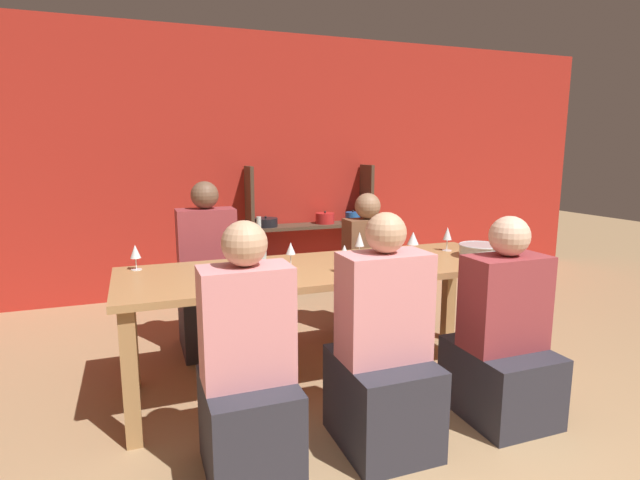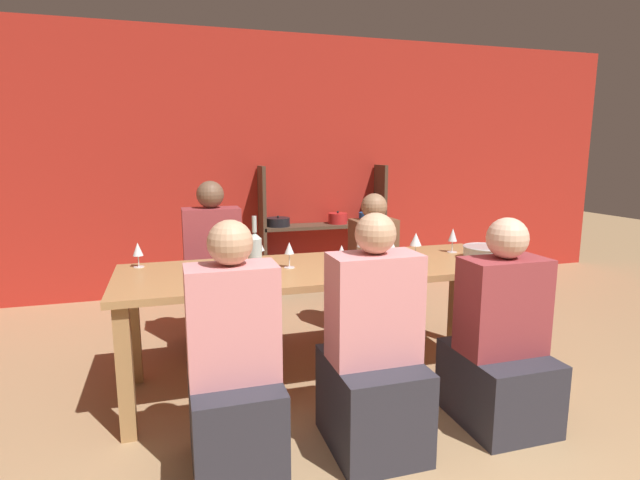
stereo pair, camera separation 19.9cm
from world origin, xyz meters
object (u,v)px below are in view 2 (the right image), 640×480
(dining_table, at_px, (325,280))
(wine_glass_white_d, at_px, (416,240))
(wine_glass_white_b, at_px, (391,245))
(shelf_unit, at_px, (322,248))
(wine_glass_red_a, at_px, (289,249))
(wine_bottle_green, at_px, (255,255))
(wine_glass_white_e, at_px, (241,244))
(mixing_bowl, at_px, (485,252))
(wine_glass_empty_b, at_px, (361,240))
(wine_glass_empty_a, at_px, (342,253))
(wine_glass_white_c, at_px, (453,236))
(wine_glass_empty_c, at_px, (258,244))
(person_far_b, at_px, (373,283))
(person_far_a, at_px, (214,288))
(person_near_a, at_px, (373,366))
(wine_glass_white_a, at_px, (138,250))
(wine_glass_red_b, at_px, (513,248))
(person_near_b, at_px, (500,351))
(person_near_c, at_px, (235,384))

(dining_table, distance_m, wine_glass_white_d, 0.70)
(wine_glass_white_b, bearing_deg, shelf_unit, 84.44)
(wine_glass_red_a, xyz_separation_m, wine_glass_white_b, (0.66, -0.06, -0.00))
(wine_bottle_green, bearing_deg, wine_glass_white_e, 90.69)
(mixing_bowl, relative_size, wine_glass_empty_b, 1.72)
(wine_glass_empty_a, bearing_deg, wine_glass_white_c, 19.85)
(wine_glass_empty_c, relative_size, person_far_b, 0.14)
(shelf_unit, xyz_separation_m, wine_glass_white_d, (0.01, -2.13, 0.46))
(wine_glass_empty_b, xyz_separation_m, wine_glass_white_e, (-0.81, 0.14, -0.01))
(mixing_bowl, bearing_deg, wine_glass_empty_a, -175.38)
(wine_glass_empty_b, bearing_deg, person_far_b, 59.04)
(wine_glass_empty_b, distance_m, person_far_a, 1.21)
(wine_glass_empty_b, height_order, wine_glass_white_b, wine_glass_empty_b)
(wine_glass_empty_a, relative_size, wine_glass_white_e, 1.09)
(person_near_a, xyz_separation_m, person_far_b, (0.62, 1.48, -0.00))
(wine_glass_white_a, distance_m, wine_glass_white_c, 2.14)
(wine_glass_red_b, height_order, person_far_a, person_far_a)
(wine_glass_empty_c, bearing_deg, wine_glass_white_d, -10.29)
(shelf_unit, xyz_separation_m, person_far_a, (-1.29, -1.38, 0.03))
(wine_glass_empty_b, height_order, wine_glass_empty_c, wine_glass_empty_b)
(wine_glass_white_a, bearing_deg, shelf_unit, 46.52)
(wine_glass_white_b, bearing_deg, wine_glass_empty_a, -158.27)
(mixing_bowl, height_order, wine_glass_white_b, wine_glass_white_b)
(dining_table, relative_size, wine_bottle_green, 6.96)
(wine_bottle_green, xyz_separation_m, wine_glass_empty_c, (0.10, 0.46, -0.03))
(dining_table, height_order, wine_glass_empty_a, wine_glass_empty_a)
(dining_table, xyz_separation_m, wine_glass_white_d, (0.67, 0.06, 0.21))
(wine_glass_red_a, height_order, person_near_b, person_near_b)
(shelf_unit, distance_m, wine_glass_white_b, 2.29)
(wine_glass_empty_b, bearing_deg, mixing_bowl, -21.76)
(wine_glass_empty_c, xyz_separation_m, person_near_a, (0.39, -1.02, -0.45))
(wine_glass_white_b, bearing_deg, wine_glass_white_e, 158.13)
(wine_glass_white_d, distance_m, person_near_c, 1.65)
(wine_glass_empty_a, distance_m, wine_glass_white_a, 1.27)
(wine_glass_empty_a, height_order, person_far_a, person_far_a)
(dining_table, bearing_deg, wine_glass_red_a, 175.76)
(person_near_a, bearing_deg, person_far_b, 67.19)
(wine_glass_red_b, bearing_deg, wine_glass_empty_a, 173.76)
(wine_glass_white_b, height_order, person_near_a, person_near_a)
(wine_glass_empty_c, bearing_deg, wine_glass_white_c, -4.16)
(wine_bottle_green, xyz_separation_m, wine_glass_white_e, (-0.01, 0.54, -0.04))
(shelf_unit, height_order, person_far_a, shelf_unit)
(wine_glass_white_a, height_order, person_far_a, person_far_a)
(shelf_unit, height_order, person_near_a, shelf_unit)
(person_near_a, relative_size, person_far_a, 0.94)
(wine_glass_empty_c, xyz_separation_m, person_near_b, (1.15, -1.00, -0.48))
(wine_glass_red_a, bearing_deg, wine_bottle_green, -137.90)
(shelf_unit, height_order, mixing_bowl, shelf_unit)
(person_near_a, bearing_deg, wine_bottle_green, 130.79)
(wine_glass_empty_a, relative_size, person_far_a, 0.13)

